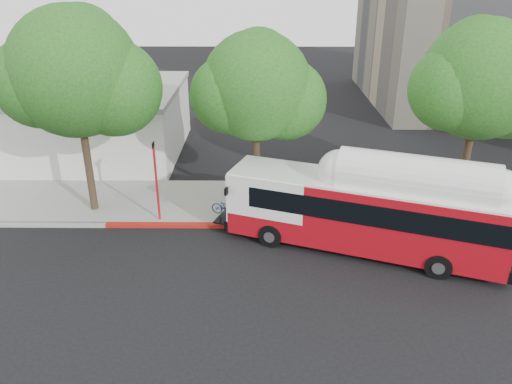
# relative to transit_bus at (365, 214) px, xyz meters

# --- Properties ---
(ground) EXTENTS (120.00, 120.00, 0.00)m
(ground) POSITION_rel_transit_bus_xyz_m (-3.55, -1.97, -1.68)
(ground) COLOR black
(ground) RESTS_ON ground
(sidewalk) EXTENTS (60.00, 5.00, 0.15)m
(sidewalk) POSITION_rel_transit_bus_xyz_m (-3.55, 4.53, -1.61)
(sidewalk) COLOR gray
(sidewalk) RESTS_ON ground
(curb_strip) EXTENTS (60.00, 0.30, 0.15)m
(curb_strip) POSITION_rel_transit_bus_xyz_m (-3.55, 1.93, -1.61)
(curb_strip) COLOR gray
(curb_strip) RESTS_ON ground
(red_curb_segment) EXTENTS (10.00, 0.32, 0.16)m
(red_curb_segment) POSITION_rel_transit_bus_xyz_m (-6.55, 1.93, -1.60)
(red_curb_segment) COLOR #9F1911
(red_curb_segment) RESTS_ON ground
(street_tree_left) EXTENTS (6.67, 5.80, 9.74)m
(street_tree_left) POSITION_rel_transit_bus_xyz_m (-12.08, 3.59, 4.92)
(street_tree_left) COLOR #2D2116
(street_tree_left) RESTS_ON ground
(street_tree_mid) EXTENTS (5.75, 5.00, 8.62)m
(street_tree_mid) POSITION_rel_transit_bus_xyz_m (-4.15, 4.09, 4.22)
(street_tree_mid) COLOR #2D2116
(street_tree_mid) RESTS_ON ground
(street_tree_right) EXTENTS (6.21, 5.40, 9.18)m
(street_tree_right) POSITION_rel_transit_bus_xyz_m (5.89, 3.89, 4.57)
(street_tree_right) COLOR #2D2116
(street_tree_right) RESTS_ON ground
(low_commercial_bldg) EXTENTS (16.20, 10.20, 4.25)m
(low_commercial_bldg) POSITION_rel_transit_bus_xyz_m (-17.55, 12.03, 0.47)
(low_commercial_bldg) COLOR silver
(low_commercial_bldg) RESTS_ON ground
(transit_bus) EXTENTS (12.16, 6.17, 3.60)m
(transit_bus) POSITION_rel_transit_bus_xyz_m (0.00, 0.00, 0.00)
(transit_bus) COLOR #9E0B14
(transit_bus) RESTS_ON ground
(signal_pole) EXTENTS (0.11, 0.38, 3.97)m
(signal_pole) POSITION_rel_transit_bus_xyz_m (-9.13, 2.42, 0.35)
(signal_pole) COLOR red
(signal_pole) RESTS_ON ground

